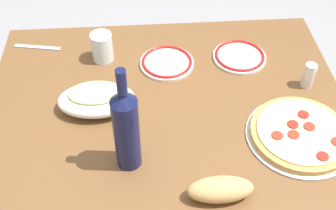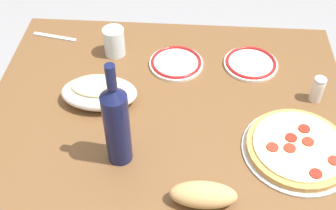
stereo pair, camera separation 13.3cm
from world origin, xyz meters
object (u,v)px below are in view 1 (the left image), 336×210
dining_table (168,139)px  side_plate_near (167,62)px  baked_pasta_dish (96,98)px  spice_shaker (309,75)px  side_plate_far (240,56)px  water_glass (102,47)px  wine_bottle (126,128)px  bread_loaf (220,189)px  pepperoni_pizza (300,134)px

dining_table → side_plate_near: bearing=-93.2°
baked_pasta_dish → spice_shaker: size_ratio=2.76×
side_plate_near → side_plate_far: (-0.26, -0.02, 0.00)m
water_glass → side_plate_near: size_ratio=0.55×
wine_bottle → bread_loaf: wine_bottle is taller
side_plate_far → bread_loaf: bearing=74.2°
water_glass → side_plate_far: 0.48m
water_glass → side_plate_near: 0.23m
water_glass → spice_shaker: water_glass is taller
side_plate_near → wine_bottle: bearing=72.0°
side_plate_far → bread_loaf: (0.16, 0.56, 0.02)m
side_plate_far → spice_shaker: (-0.19, 0.16, 0.03)m
side_plate_far → bread_loaf: 0.59m
wine_bottle → side_plate_far: size_ratio=1.79×
pepperoni_pizza → baked_pasta_dish: baked_pasta_dish is taller
water_glass → pepperoni_pizza: bearing=145.2°
water_glass → side_plate_far: (-0.48, 0.03, -0.04)m
wine_bottle → side_plate_far: bearing=-132.5°
baked_pasta_dish → side_plate_far: baked_pasta_dish is taller
pepperoni_pizza → bread_loaf: 0.33m
pepperoni_pizza → wine_bottle: 0.52m
dining_table → side_plate_near: side_plate_near is taller
baked_pasta_dish → bread_loaf: (-0.33, 0.35, -0.01)m
dining_table → bread_loaf: bread_loaf is taller
baked_pasta_dish → wine_bottle: wine_bottle is taller
dining_table → pepperoni_pizza: pepperoni_pizza is taller
baked_pasta_dish → side_plate_far: bearing=-156.8°
baked_pasta_dish → side_plate_far: 0.54m
dining_table → wine_bottle: wine_bottle is taller
dining_table → baked_pasta_dish: baked_pasta_dish is taller
spice_shaker → wine_bottle: bearing=25.0°
side_plate_near → spice_shaker: size_ratio=2.16×
dining_table → pepperoni_pizza: 0.43m
bread_loaf → dining_table: bearing=-70.6°
pepperoni_pizza → side_plate_far: size_ratio=1.69×
dining_table → bread_loaf: bearing=109.4°
pepperoni_pizza → baked_pasta_dish: 0.62m
pepperoni_pizza → spice_shaker: size_ratio=3.64×
dining_table → baked_pasta_dish: size_ratio=4.76×
dining_table → side_plate_near: size_ratio=6.08×
baked_pasta_dish → side_plate_far: size_ratio=1.28×
baked_pasta_dish → bread_loaf: size_ratio=1.38×
side_plate_near → pepperoni_pizza: bearing=135.5°
dining_table → water_glass: 0.39m
baked_pasta_dish → wine_bottle: bearing=114.0°
pepperoni_pizza → side_plate_far: bearing=-74.0°
side_plate_far → side_plate_near: bearing=3.3°
pepperoni_pizza → side_plate_near: (0.37, -0.36, -0.01)m
wine_bottle → spice_shaker: 0.65m
dining_table → wine_bottle: bearing=56.6°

